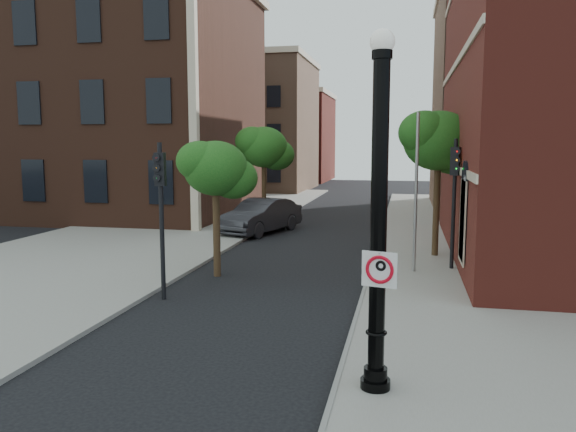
% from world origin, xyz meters
% --- Properties ---
extents(ground, '(120.00, 120.00, 0.00)m').
position_xyz_m(ground, '(0.00, 0.00, 0.00)').
color(ground, black).
rests_on(ground, ground).
extents(sidewalk_right, '(8.00, 60.00, 0.12)m').
position_xyz_m(sidewalk_right, '(6.00, 10.00, 0.06)').
color(sidewalk_right, gray).
rests_on(sidewalk_right, ground).
extents(sidewalk_left, '(10.00, 50.00, 0.12)m').
position_xyz_m(sidewalk_left, '(-9.00, 18.00, 0.06)').
color(sidewalk_left, gray).
rests_on(sidewalk_left, ground).
extents(curb_edge, '(0.10, 60.00, 0.14)m').
position_xyz_m(curb_edge, '(2.05, 10.00, 0.07)').
color(curb_edge, gray).
rests_on(curb_edge, ground).
extents(victorian_building, '(18.60, 14.60, 17.95)m').
position_xyz_m(victorian_building, '(-16.00, 23.97, 8.74)').
color(victorian_building, '#4F2A1D').
rests_on(victorian_building, ground).
extents(bg_building_tan_a, '(12.00, 12.00, 12.00)m').
position_xyz_m(bg_building_tan_a, '(-12.00, 44.00, 6.00)').
color(bg_building_tan_a, '#89624A').
rests_on(bg_building_tan_a, ground).
extents(bg_building_red, '(12.00, 12.00, 10.00)m').
position_xyz_m(bg_building_red, '(-12.00, 58.00, 5.00)').
color(bg_building_red, maroon).
rests_on(bg_building_red, ground).
extents(lamppost, '(0.53, 0.53, 6.28)m').
position_xyz_m(lamppost, '(2.75, 0.49, 2.90)').
color(lamppost, black).
rests_on(lamppost, ground).
extents(no_parking_sign, '(0.60, 0.17, 0.62)m').
position_xyz_m(no_parking_sign, '(2.79, 0.33, 2.30)').
color(no_parking_sign, white).
rests_on(no_parking_sign, ground).
extents(parked_car, '(3.36, 5.49, 1.71)m').
position_xyz_m(parked_car, '(-3.84, 17.66, 0.85)').
color(parked_car, '#2B2A2F').
rests_on(parked_car, ground).
extents(traffic_signal_left, '(0.32, 0.38, 4.45)m').
position_xyz_m(traffic_signal_left, '(-3.51, 5.43, 3.00)').
color(traffic_signal_left, black).
rests_on(traffic_signal_left, ground).
extents(traffic_signal_right, '(0.36, 0.40, 4.59)m').
position_xyz_m(traffic_signal_right, '(4.80, 10.76, 3.09)').
color(traffic_signal_right, black).
rests_on(traffic_signal_right, ground).
extents(utility_pole, '(0.11, 0.11, 5.44)m').
position_xyz_m(utility_pole, '(3.52, 10.07, 2.72)').
color(utility_pole, '#999999').
rests_on(utility_pole, ground).
extents(street_tree_a, '(2.51, 2.26, 4.51)m').
position_xyz_m(street_tree_a, '(-2.92, 8.50, 3.56)').
color(street_tree_a, '#372416').
rests_on(street_tree_a, ground).
extents(street_tree_b, '(2.94, 2.66, 5.30)m').
position_xyz_m(street_tree_b, '(-4.09, 19.42, 4.18)').
color(street_tree_b, '#372416').
rests_on(street_tree_b, ground).
extents(street_tree_c, '(3.14, 2.84, 5.65)m').
position_xyz_m(street_tree_c, '(4.38, 13.08, 4.46)').
color(street_tree_c, '#372416').
rests_on(street_tree_c, ground).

